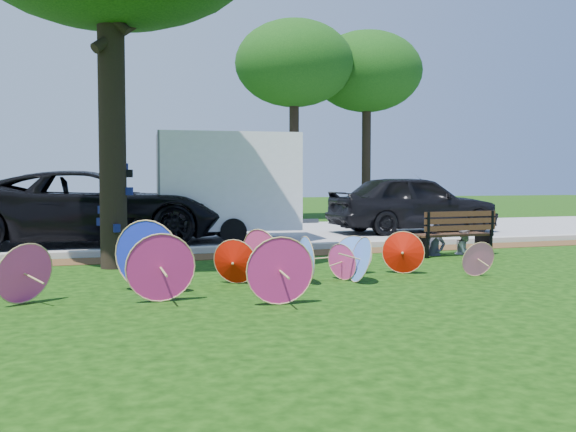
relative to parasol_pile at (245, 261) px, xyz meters
name	(u,v)px	position (x,y,z in m)	size (l,w,h in m)	color
ground	(301,296)	(0.51, -0.79, -0.38)	(90.00, 90.00, 0.00)	black
mulch_strip	(222,256)	(0.51, 3.71, -0.37)	(90.00, 1.00, 0.01)	#472D16
curb	(214,249)	(0.51, 4.41, -0.32)	(90.00, 0.30, 0.12)	#B7B5AD
street	(181,236)	(0.51, 8.56, -0.37)	(90.00, 8.00, 0.01)	gray
parasol_pile	(245,261)	(0.00, 0.00, 0.00)	(7.04, 2.51, 0.96)	#5690FF
black_van	(91,208)	(-1.80, 6.94, 0.46)	(2.77, 6.01, 1.67)	black
dark_pickup	(413,204)	(6.83, 7.53, 0.43)	(1.91, 4.75, 1.62)	black
cargo_trailer	(227,181)	(1.36, 6.85, 1.06)	(3.24, 2.05, 2.87)	white
park_bench	(451,233)	(4.81, 2.49, 0.05)	(1.64, 0.62, 0.86)	black
person_left	(435,222)	(4.46, 2.54, 0.28)	(0.48, 0.32, 1.32)	#3C3E52
person_right	(465,228)	(5.16, 2.54, 0.14)	(0.50, 0.39, 1.03)	silver
bg_trees	(215,58)	(2.62, 14.06, 5.39)	(20.31, 7.04, 7.40)	black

